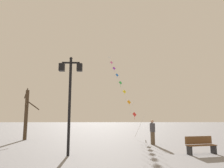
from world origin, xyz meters
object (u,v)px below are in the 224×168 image
at_px(kite_train, 121,83).
at_px(twin_lantern_lamp_post, 70,86).
at_px(bare_tree, 26,113).
at_px(kite_flyer, 152,131).
at_px(park_bench, 201,145).

bearing_deg(kite_train, twin_lantern_lamp_post, -105.28).
bearing_deg(twin_lantern_lamp_post, bare_tree, 122.40).
xyz_separation_m(kite_train, kite_flyer, (1.62, -8.61, -4.89)).
xyz_separation_m(twin_lantern_lamp_post, bare_tree, (-5.04, 7.94, -1.20)).
bearing_deg(kite_train, park_bench, -75.77).
xyz_separation_m(twin_lantern_lamp_post, park_bench, (6.77, 0.34, -3.00)).
bearing_deg(bare_tree, kite_flyer, -19.14).
distance_m(twin_lantern_lamp_post, bare_tree, 9.48).
distance_m(twin_lantern_lamp_post, kite_flyer, 7.25).
bearing_deg(bare_tree, kite_train, 30.52).
distance_m(twin_lantern_lamp_post, kite_train, 13.68).
height_order(twin_lantern_lamp_post, kite_flyer, twin_lantern_lamp_post).
bearing_deg(park_bench, kite_train, 91.21).
relative_size(twin_lantern_lamp_post, bare_tree, 1.12).
height_order(twin_lantern_lamp_post, kite_train, kite_train).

